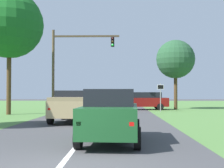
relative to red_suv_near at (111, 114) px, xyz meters
name	(u,v)px	position (x,y,z in m)	size (l,w,h in m)	color
ground_plane	(96,121)	(-1.14, 8.03, -1.01)	(120.00, 120.00, 0.00)	#424244
lane_centre_stripe	(65,160)	(-1.14, -2.97, -1.00)	(0.16, 42.01, 0.01)	white
red_suv_near	(111,114)	(0.00, 0.00, 0.00)	(2.26, 4.65, 1.91)	#194C23
pickup_truck_lead	(74,106)	(-2.45, 7.40, -0.02)	(2.50, 5.11, 1.90)	tan
traffic_light	(70,58)	(-4.31, 17.51, 3.95)	(6.30, 0.40, 7.63)	brown
keep_moving_sign	(161,94)	(4.10, 17.35, 0.67)	(0.60, 0.09, 2.62)	gray
oak_tree_right	(175,59)	(6.24, 21.55, 4.25)	(4.06, 4.06, 7.32)	#4C351E
crossing_suv_far	(145,101)	(2.92, 20.55, -0.06)	(4.83, 2.19, 1.80)	maroon
extra_tree_1	(9,25)	(-8.59, 13.46, 6.26)	(5.46, 5.46, 10.01)	#4C351E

